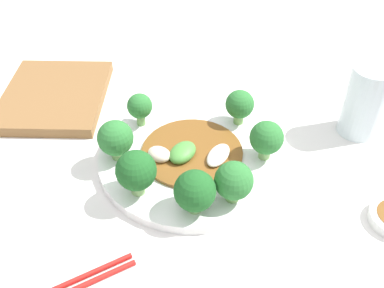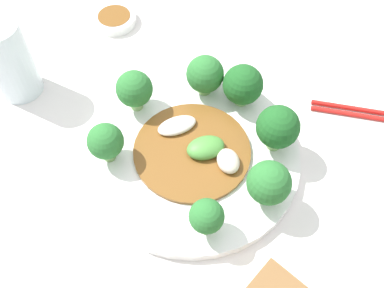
{
  "view_description": "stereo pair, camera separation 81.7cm",
  "coord_description": "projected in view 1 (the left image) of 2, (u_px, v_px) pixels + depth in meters",
  "views": [
    {
      "loc": [
        0.5,
        0.05,
        1.21
      ],
      "look_at": [
        -0.03,
        0.01,
        0.74
      ],
      "focal_mm": 42.0,
      "sensor_mm": 36.0,
      "label": 1
    },
    {
      "loc": [
        -0.27,
        -0.22,
        1.24
      ],
      "look_at": [
        -0.03,
        0.01,
        0.74
      ],
      "focal_mm": 42.0,
      "sensor_mm": 36.0,
      "label": 2
    }
  ],
  "objects": [
    {
      "name": "broccoli_south",
      "position": [
        115.0,
        139.0,
        0.69
      ],
      "size": [
        0.06,
        0.06,
        0.07
      ],
      "color": "#70A356",
      "rests_on": "plate"
    },
    {
      "name": "stirfry_center",
      "position": [
        189.0,
        153.0,
        0.71
      ],
      "size": [
        0.16,
        0.16,
        0.02
      ],
      "color": "brown",
      "rests_on": "plate"
    },
    {
      "name": "cutting_board",
      "position": [
        54.0,
        96.0,
        0.85
      ],
      "size": [
        0.23,
        0.2,
        0.02
      ],
      "color": "brown",
      "rests_on": "table"
    },
    {
      "name": "broccoli_southwest",
      "position": [
        140.0,
        107.0,
        0.75
      ],
      "size": [
        0.04,
        0.04,
        0.06
      ],
      "color": "#70A356",
      "rests_on": "plate"
    },
    {
      "name": "plate",
      "position": [
        192.0,
        157.0,
        0.73
      ],
      "size": [
        0.3,
        0.3,
        0.02
      ],
      "color": "white",
      "rests_on": "table"
    },
    {
      "name": "broccoli_southeast",
      "position": [
        136.0,
        171.0,
        0.63
      ],
      "size": [
        0.06,
        0.06,
        0.07
      ],
      "color": "#89B76B",
      "rests_on": "plate"
    },
    {
      "name": "broccoli_northwest",
      "position": [
        240.0,
        105.0,
        0.76
      ],
      "size": [
        0.05,
        0.05,
        0.06
      ],
      "color": "#7AAD5B",
      "rests_on": "plate"
    },
    {
      "name": "broccoli_east",
      "position": [
        195.0,
        191.0,
        0.61
      ],
      "size": [
        0.06,
        0.06,
        0.07
      ],
      "color": "#89B76B",
      "rests_on": "plate"
    },
    {
      "name": "broccoli_northeast",
      "position": [
        234.0,
        181.0,
        0.62
      ],
      "size": [
        0.06,
        0.06,
        0.07
      ],
      "color": "#7AAD5B",
      "rests_on": "plate"
    },
    {
      "name": "broccoli_north",
      "position": [
        267.0,
        138.0,
        0.69
      ],
      "size": [
        0.05,
        0.05,
        0.07
      ],
      "color": "#89B76B",
      "rests_on": "plate"
    },
    {
      "name": "drinking_glass",
      "position": [
        365.0,
        101.0,
        0.75
      ],
      "size": [
        0.07,
        0.07,
        0.13
      ],
      "color": "silver",
      "rests_on": "table"
    }
  ]
}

